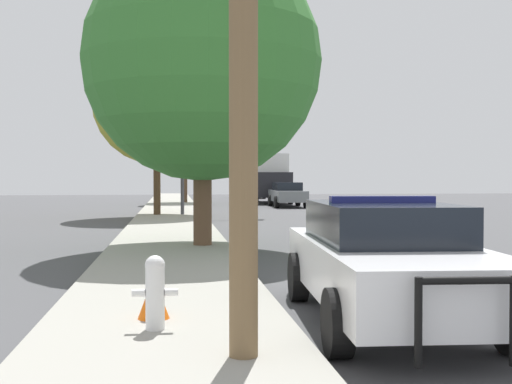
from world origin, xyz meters
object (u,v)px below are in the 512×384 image
at_px(car_background_oncoming, 288,194).
at_px(tree_sidewalk_near, 202,62).
at_px(car_background_distant, 251,189).
at_px(tree_sidewalk_far, 185,134).
at_px(fire_hydrant, 155,290).
at_px(police_car, 386,259).
at_px(traffic_cone, 154,297).
at_px(box_truck, 269,177).
at_px(traffic_light, 220,140).
at_px(tree_sidewalk_mid, 157,101).

xyz_separation_m(car_background_oncoming, tree_sidewalk_near, (-6.07, -21.59, 3.89)).
xyz_separation_m(car_background_distant, tree_sidewalk_far, (-5.70, -11.04, 3.78)).
height_order(fire_hydrant, tree_sidewalk_far, tree_sidewalk_far).
height_order(police_car, traffic_cone, police_car).
distance_m(fire_hydrant, car_background_oncoming, 31.16).
height_order(car_background_distant, tree_sidewalk_near, tree_sidewalk_near).
bearing_deg(fire_hydrant, traffic_cone, 93.31).
bearing_deg(fire_hydrant, police_car, 11.17).
distance_m(box_truck, traffic_cone, 36.77).
bearing_deg(box_truck, police_car, 86.31).
relative_size(police_car, tree_sidewalk_far, 0.76).
bearing_deg(traffic_light, traffic_cone, -96.43).
distance_m(box_truck, tree_sidewalk_far, 6.77).
relative_size(police_car, car_background_oncoming, 1.15).
distance_m(fire_hydrant, traffic_cone, 0.60).
height_order(fire_hydrant, tree_sidewalk_near, tree_sidewalk_near).
height_order(traffic_light, car_background_distant, traffic_light).
distance_m(car_background_distant, box_truck, 9.14).
bearing_deg(fire_hydrant, box_truck, 79.40).
bearing_deg(traffic_cone, tree_sidewalk_far, 88.26).
bearing_deg(traffic_cone, tree_sidewalk_near, 83.20).
bearing_deg(car_background_oncoming, traffic_light, 63.06).
relative_size(fire_hydrant, tree_sidewalk_near, 0.11).
relative_size(fire_hydrant, tree_sidewalk_mid, 0.11).
height_order(car_background_oncoming, tree_sidewalk_far, tree_sidewalk_far).
relative_size(tree_sidewalk_far, traffic_cone, 13.04).
relative_size(police_car, box_truck, 0.73).
bearing_deg(police_car, car_background_oncoming, -94.37).
bearing_deg(box_truck, car_background_distant, -86.44).
height_order(fire_hydrant, box_truck, box_truck).
xyz_separation_m(car_background_distant, car_background_oncoming, (0.31, -15.39, -0.00)).
xyz_separation_m(police_car, car_background_distant, (3.83, 45.18, -0.03)).
height_order(fire_hydrant, car_background_distant, car_background_distant).
relative_size(car_background_distant, car_background_oncoming, 1.03).
height_order(car_background_oncoming, tree_sidewalk_near, tree_sidewalk_near).
height_order(tree_sidewalk_far, tree_sidewalk_mid, tree_sidewalk_mid).
distance_m(car_background_oncoming, traffic_cone, 30.61).
bearing_deg(box_truck, traffic_light, 75.92).
relative_size(tree_sidewalk_mid, traffic_cone, 15.59).
xyz_separation_m(box_truck, tree_sidewalk_near, (-5.91, -27.89, 2.91)).
relative_size(fire_hydrant, tree_sidewalk_far, 0.13).
relative_size(car_background_oncoming, traffic_cone, 8.64).
xyz_separation_m(police_car, tree_sidewalk_near, (-1.93, 8.20, 3.86)).
relative_size(tree_sidewalk_far, tree_sidewalk_near, 0.88).
height_order(traffic_light, tree_sidewalk_near, tree_sidewalk_near).
bearing_deg(fire_hydrant, car_background_distant, 81.66).
relative_size(police_car, tree_sidewalk_mid, 0.64).
relative_size(tree_sidewalk_far, tree_sidewalk_mid, 0.84).
bearing_deg(traffic_light, tree_sidewalk_far, 95.78).
distance_m(fire_hydrant, box_truck, 37.31).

